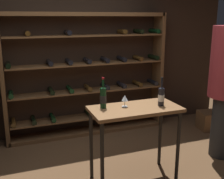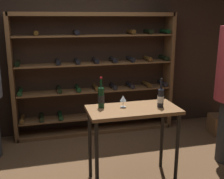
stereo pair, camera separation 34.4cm
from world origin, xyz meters
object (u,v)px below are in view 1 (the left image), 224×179
(wine_crate, at_px, (212,120))
(wine_bottle_red_label, at_px, (103,97))
(wine_bottle_amber_reserve, at_px, (161,96))
(wine_glass_stemmed_center, at_px, (125,99))
(wine_rack, at_px, (89,76))
(tasting_table, at_px, (135,118))

(wine_crate, distance_m, wine_bottle_red_label, 2.68)
(wine_crate, xyz_separation_m, wine_bottle_amber_reserve, (-1.69, -1.03, 0.90))
(wine_crate, height_order, wine_bottle_amber_reserve, wine_bottle_amber_reserve)
(wine_bottle_red_label, height_order, wine_glass_stemmed_center, wine_bottle_red_label)
(wine_bottle_amber_reserve, height_order, wine_glass_stemmed_center, wine_bottle_amber_reserve)
(wine_rack, distance_m, wine_glass_stemmed_center, 1.55)
(tasting_table, relative_size, wine_glass_stemmed_center, 7.51)
(tasting_table, xyz_separation_m, wine_crate, (2.02, 0.99, -0.64))
(wine_rack, xyz_separation_m, wine_glass_stemmed_center, (-0.00, -1.55, 0.03))
(wine_rack, height_order, wine_glass_stemmed_center, wine_rack)
(tasting_table, bearing_deg, wine_crate, 26.11)
(tasting_table, relative_size, wine_crate, 2.22)
(wine_rack, relative_size, wine_crate, 5.68)
(wine_rack, bearing_deg, wine_bottle_amber_reserve, -75.63)
(wine_rack, xyz_separation_m, wine_crate, (2.12, -0.62, -0.84))
(wine_rack, distance_m, wine_bottle_red_label, 1.52)
(wine_crate, relative_size, wine_bottle_amber_reserve, 1.39)
(wine_rack, height_order, wine_bottle_red_label, wine_rack)
(wine_rack, distance_m, tasting_table, 1.63)
(wine_rack, xyz_separation_m, tasting_table, (0.10, -1.61, -0.20))
(wine_bottle_amber_reserve, bearing_deg, wine_rack, 104.37)
(wine_bottle_red_label, relative_size, wine_bottle_amber_reserve, 1.06)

